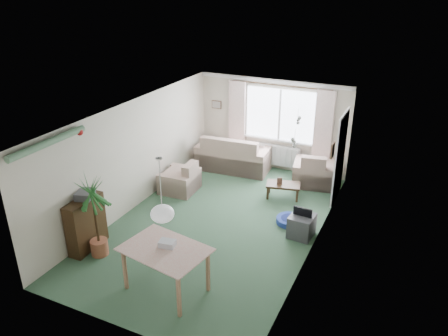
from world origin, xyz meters
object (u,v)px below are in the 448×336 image
at_px(armchair_left, 179,176).
at_px(coffee_table, 283,191).
at_px(tv_cube, 302,226).
at_px(pet_bed, 290,220).
at_px(dining_table, 166,270).
at_px(sofa, 234,152).
at_px(bookshelf, 86,224).
at_px(houseplant, 95,217).
at_px(armchair_corner, 314,168).

relative_size(armchair_left, coffee_table, 1.08).
height_order(tv_cube, pet_bed, tv_cube).
bearing_deg(dining_table, coffee_table, 79.92).
bearing_deg(coffee_table, armchair_left, -163.08).
relative_size(sofa, tv_cube, 3.81).
height_order(coffee_table, tv_cube, tv_cube).
bearing_deg(bookshelf, tv_cube, 28.93).
xyz_separation_m(bookshelf, houseplant, (0.33, -0.08, 0.28)).
relative_size(armchair_corner, armchair_left, 1.14).
xyz_separation_m(bookshelf, tv_cube, (3.54, 2.12, -0.29)).
relative_size(dining_table, pet_bed, 2.20).
xyz_separation_m(armchair_corner, tv_cube, (0.40, -2.43, -0.20)).
bearing_deg(pet_bed, armchair_left, 173.60).
bearing_deg(pet_bed, houseplant, -137.96).
relative_size(bookshelf, tv_cube, 2.06).
bearing_deg(armchair_left, tv_cube, 74.48).
bearing_deg(armchair_left, houseplant, -3.41).
xyz_separation_m(sofa, bookshelf, (-0.98, -4.58, 0.04)).
xyz_separation_m(sofa, armchair_left, (-0.64, -1.76, -0.10)).
bearing_deg(coffee_table, bookshelf, -127.33).
height_order(bookshelf, tv_cube, bookshelf).
bearing_deg(dining_table, tv_cube, 58.50).
bearing_deg(houseplant, armchair_corner, 58.84).
distance_m(armchair_left, coffee_table, 2.47).
bearing_deg(houseplant, bookshelf, 166.32).
distance_m(bookshelf, pet_bed, 4.08).
relative_size(armchair_corner, tv_cube, 1.90).
relative_size(armchair_left, dining_table, 0.67).
height_order(sofa, dining_table, sofa).
xyz_separation_m(armchair_left, pet_bed, (2.85, -0.32, -0.32)).
bearing_deg(sofa, tv_cube, 131.72).
relative_size(bookshelf, dining_table, 0.83).
bearing_deg(houseplant, coffee_table, 56.82).
xyz_separation_m(houseplant, tv_cube, (3.21, 2.20, -0.57)).
relative_size(sofa, armchair_corner, 2.00).
bearing_deg(sofa, coffee_table, 144.16).
xyz_separation_m(armchair_corner, armchair_left, (-2.80, -1.74, -0.05)).
xyz_separation_m(armchair_corner, coffee_table, (-0.44, -1.02, -0.25)).
distance_m(armchair_left, tv_cube, 3.28).
distance_m(houseplant, tv_cube, 3.93).
distance_m(coffee_table, bookshelf, 4.46).
height_order(sofa, bookshelf, bookshelf).
distance_m(armchair_corner, tv_cube, 2.48).
bearing_deg(coffee_table, sofa, 148.59).
xyz_separation_m(armchair_left, coffee_table, (2.35, 0.72, -0.20)).
height_order(sofa, tv_cube, sofa).
relative_size(coffee_table, houseplant, 0.48).
relative_size(sofa, houseplant, 1.19).
bearing_deg(bookshelf, pet_bed, 36.05).
height_order(dining_table, tv_cube, dining_table).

